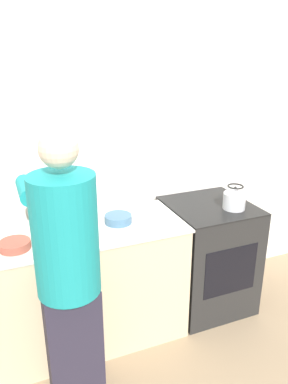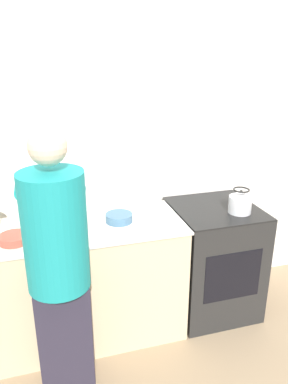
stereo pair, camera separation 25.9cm
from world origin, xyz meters
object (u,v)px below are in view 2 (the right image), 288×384
at_px(person, 58,265).
at_px(knife, 58,232).
at_px(kettle, 240,203).
at_px(bowl_prep, 119,218).
at_px(oven, 212,259).
at_px(cutting_board, 61,231).

xyz_separation_m(person, knife, (0.03, 0.43, 0.00)).
height_order(kettle, bowl_prep, kettle).
distance_m(knife, kettle, 1.37).
xyz_separation_m(oven, person, (-1.27, -0.55, 0.48)).
distance_m(cutting_board, kettle, 1.35).
bearing_deg(oven, cutting_board, -175.76).
bearing_deg(person, knife, 86.37).
height_order(knife, kettle, kettle).
xyz_separation_m(oven, kettle, (0.13, -0.13, 0.54)).
bearing_deg(oven, person, -156.65).
bearing_deg(knife, cutting_board, 57.04).
distance_m(person, bowl_prep, 0.71).
height_order(person, bowl_prep, person).
xyz_separation_m(oven, cutting_board, (-1.21, -0.09, 0.47)).
xyz_separation_m(oven, knife, (-1.24, -0.12, 0.48)).
xyz_separation_m(person, cutting_board, (0.05, 0.46, -0.01)).
bearing_deg(bowl_prep, oven, 1.61).
bearing_deg(oven, kettle, -45.70).
bearing_deg(cutting_board, kettle, -1.82).
distance_m(person, kettle, 1.46).
distance_m(knife, bowl_prep, 0.46).
relative_size(knife, kettle, 1.09).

